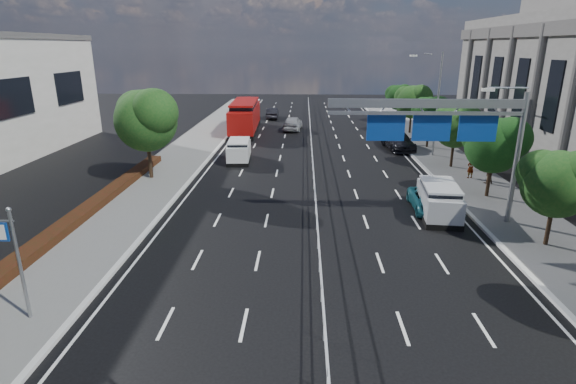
{
  "coord_description": "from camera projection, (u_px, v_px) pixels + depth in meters",
  "views": [
    {
      "loc": [
        -0.75,
        -13.61,
        9.41
      ],
      "look_at": [
        -1.5,
        7.9,
        2.4
      ],
      "focal_mm": 28.0,
      "sensor_mm": 36.0,
      "label": 1
    }
  ],
  "objects": [
    {
      "name": "hedge_near",
      "position": [
        33.0,
        250.0,
        20.9
      ],
      "size": [
        1.0,
        36.0,
        0.44
      ],
      "primitive_type": "cube",
      "color": "black",
      "rests_on": "sidewalk_near"
    },
    {
      "name": "parked_car_teal",
      "position": [
        430.0,
        201.0,
        26.81
      ],
      "size": [
        2.17,
        4.47,
        1.22
      ],
      "primitive_type": "imported",
      "rotation": [
        0.0,
        0.0,
        -0.03
      ],
      "color": "#175C69",
      "rests_on": "ground"
    },
    {
      "name": "streetlight_far",
      "position": [
        435.0,
        97.0,
        38.57
      ],
      "size": [
        2.78,
        2.4,
        9.0
      ],
      "color": "gray",
      "rests_on": "ground"
    },
    {
      "name": "sidewalk_near",
      "position": [
        4.0,
        318.0,
        16.18
      ],
      "size": [
        5.0,
        140.0,
        0.14
      ],
      "primitive_type": "cube",
      "color": "slate",
      "rests_on": "ground"
    },
    {
      "name": "parked_car_dark",
      "position": [
        398.0,
        141.0,
        42.81
      ],
      "size": [
        2.8,
        5.72,
        1.6
      ],
      "primitive_type": "imported",
      "rotation": [
        0.0,
        0.0,
        0.1
      ],
      "color": "black",
      "rests_on": "ground"
    },
    {
      "name": "median_fence",
      "position": [
        312.0,
        159.0,
        37.04
      ],
      "size": [
        0.05,
        85.0,
        1.02
      ],
      "color": "silver",
      "rests_on": "ground"
    },
    {
      "name": "near_car_silver",
      "position": [
        293.0,
        123.0,
        52.58
      ],
      "size": [
        2.39,
        4.98,
        1.64
      ],
      "primitive_type": "imported",
      "rotation": [
        0.0,
        0.0,
        3.04
      ],
      "color": "#95989C",
      "rests_on": "ground"
    },
    {
      "name": "white_minivan",
      "position": [
        239.0,
        151.0,
        38.31
      ],
      "size": [
        2.08,
        4.34,
        1.84
      ],
      "rotation": [
        0.0,
        0.0,
        0.06
      ],
      "color": "black",
      "rests_on": "ground"
    },
    {
      "name": "pedestrian_b",
      "position": [
        488.0,
        173.0,
        31.64
      ],
      "size": [
        0.76,
        0.6,
        1.55
      ],
      "primitive_type": "imported",
      "rotation": [
        0.0,
        0.0,
        3.12
      ],
      "color": "gray",
      "rests_on": "sidewalk_far"
    },
    {
      "name": "toilet_sign",
      "position": [
        3.0,
        246.0,
        15.27
      ],
      "size": [
        1.62,
        0.18,
        4.34
      ],
      "color": "gray",
      "rests_on": "ground"
    },
    {
      "name": "near_tree_back",
      "position": [
        146.0,
        117.0,
        31.87
      ],
      "size": [
        4.84,
        4.51,
        6.69
      ],
      "color": "black",
      "rests_on": "ground"
    },
    {
      "name": "far_tree_e",
      "position": [
        456.0,
        124.0,
        35.23
      ],
      "size": [
        3.63,
        3.38,
        5.13
      ],
      "color": "black",
      "rests_on": "ground"
    },
    {
      "name": "kerb_near",
      "position": [
        72.0,
        319.0,
        16.1
      ],
      "size": [
        0.25,
        140.0,
        0.15
      ],
      "primitive_type": "cube",
      "color": "silver",
      "rests_on": "ground"
    },
    {
      "name": "ground",
      "position": [
        323.0,
        326.0,
        15.82
      ],
      "size": [
        160.0,
        160.0,
        0.0
      ],
      "primitive_type": "plane",
      "color": "black",
      "rests_on": "ground"
    },
    {
      "name": "far_tree_c",
      "position": [
        559.0,
        180.0,
        21.02
      ],
      "size": [
        3.52,
        3.28,
        4.94
      ],
      "color": "black",
      "rests_on": "ground"
    },
    {
      "name": "silver_minivan",
      "position": [
        439.0,
        200.0,
        25.86
      ],
      "size": [
        2.45,
        4.84,
        1.93
      ],
      "rotation": [
        0.0,
        0.0,
        -0.1
      ],
      "color": "black",
      "rests_on": "ground"
    },
    {
      "name": "far_tree_f",
      "position": [
        431.0,
        112.0,
        42.38
      ],
      "size": [
        3.52,
        3.28,
        5.02
      ],
      "color": "black",
      "rests_on": "ground"
    },
    {
      "name": "near_car_dark",
      "position": [
        272.0,
        113.0,
        61.14
      ],
      "size": [
        1.53,
        4.29,
        1.41
      ],
      "primitive_type": "imported",
      "rotation": [
        0.0,
        0.0,
        3.15
      ],
      "color": "black",
      "rests_on": "ground"
    },
    {
      "name": "overhead_gantry",
      "position": [
        447.0,
        123.0,
        23.42
      ],
      "size": [
        10.24,
        0.38,
        7.45
      ],
      "color": "gray",
      "rests_on": "ground"
    },
    {
      "name": "far_tree_g",
      "position": [
        413.0,
        100.0,
        49.42
      ],
      "size": [
        3.96,
        3.69,
        5.45
      ],
      "color": "black",
      "rests_on": "ground"
    },
    {
      "name": "far_tree_d",
      "position": [
        495.0,
        142.0,
        28.06
      ],
      "size": [
        3.85,
        3.59,
        5.34
      ],
      "color": "black",
      "rests_on": "ground"
    },
    {
      "name": "red_bus",
      "position": [
        245.0,
        116.0,
        51.49
      ],
      "size": [
        3.15,
        11.74,
        3.48
      ],
      "rotation": [
        0.0,
        0.0,
        0.03
      ],
      "color": "black",
      "rests_on": "ground"
    },
    {
      "name": "far_tree_h",
      "position": [
        399.0,
        96.0,
        56.66
      ],
      "size": [
        3.41,
        3.18,
        4.91
      ],
      "color": "black",
      "rests_on": "ground"
    },
    {
      "name": "pedestrian_a",
      "position": [
        471.0,
        168.0,
        32.91
      ],
      "size": [
        0.67,
        0.56,
        1.56
      ],
      "primitive_type": "imported",
      "rotation": [
        0.0,
        0.0,
        3.53
      ],
      "color": "gray",
      "rests_on": "sidewalk_far"
    }
  ]
}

